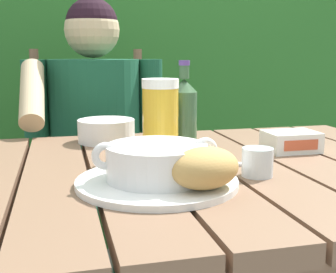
{
  "coord_description": "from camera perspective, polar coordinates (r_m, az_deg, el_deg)",
  "views": [
    {
      "loc": [
        -0.26,
        -0.88,
        0.99
      ],
      "look_at": [
        -0.05,
        -0.02,
        0.83
      ],
      "focal_mm": 47.06,
      "sensor_mm": 36.0,
      "label": 1
    }
  ],
  "objects": [
    {
      "name": "water_glass_small",
      "position": [
        0.88,
        11.5,
        -3.27
      ],
      "size": [
        0.06,
        0.06,
        0.06
      ],
      "color": "silver",
      "rests_on": "dining_table"
    },
    {
      "name": "bread_roll",
      "position": [
        0.75,
        4.81,
        -4.08
      ],
      "size": [
        0.16,
        0.14,
        0.07
      ],
      "color": "tan",
      "rests_on": "serving_plate"
    },
    {
      "name": "soup_bowl",
      "position": [
        0.8,
        -1.46,
        -3.17
      ],
      "size": [
        0.23,
        0.18,
        0.07
      ],
      "color": "white",
      "rests_on": "serving_plate"
    },
    {
      "name": "diner_bowl",
      "position": [
        1.21,
        -7.99,
        0.76
      ],
      "size": [
        0.15,
        0.15,
        0.06
      ],
      "color": "white",
      "rests_on": "dining_table"
    },
    {
      "name": "table_knife",
      "position": [
        0.96,
        7.22,
        -3.43
      ],
      "size": [
        0.16,
        0.07,
        0.01
      ],
      "color": "silver",
      "rests_on": "dining_table"
    },
    {
      "name": "person_eating",
      "position": [
        1.56,
        -9.36,
        -0.34
      ],
      "size": [
        0.48,
        0.47,
        1.18
      ],
      "color": "#184D33",
      "rests_on": "ground_plane"
    },
    {
      "name": "chair_near_diner",
      "position": [
        1.81,
        -9.6,
        -5.5
      ],
      "size": [
        0.46,
        0.44,
        1.01
      ],
      "color": "brown",
      "rests_on": "ground_plane"
    },
    {
      "name": "beer_glass",
      "position": [
        1.01,
        -0.99,
        2.35
      ],
      "size": [
        0.08,
        0.08,
        0.18
      ],
      "color": "gold",
      "rests_on": "dining_table"
    },
    {
      "name": "butter_tub",
      "position": [
        1.12,
        15.64,
        -0.62
      ],
      "size": [
        0.13,
        0.1,
        0.05
      ],
      "color": "white",
      "rests_on": "dining_table"
    },
    {
      "name": "serving_plate",
      "position": [
        0.81,
        -1.44,
        -5.87
      ],
      "size": [
        0.3,
        0.3,
        0.01
      ],
      "color": "white",
      "rests_on": "dining_table"
    },
    {
      "name": "hedge_backdrop",
      "position": [
        2.49,
        -9.41,
        12.48
      ],
      "size": [
        3.55,
        0.82,
        2.5
      ],
      "color": "#286124",
      "rests_on": "ground_plane"
    },
    {
      "name": "beer_bottle",
      "position": [
        1.06,
        2.08,
        2.9
      ],
      "size": [
        0.06,
        0.06,
        0.22
      ],
      "color": "#375836",
      "rests_on": "dining_table"
    },
    {
      "name": "dining_table",
      "position": [
        0.98,
        2.39,
        -9.7
      ],
      "size": [
        1.22,
        0.83,
        0.76
      ],
      "color": "brown",
      "rests_on": "ground_plane"
    }
  ]
}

